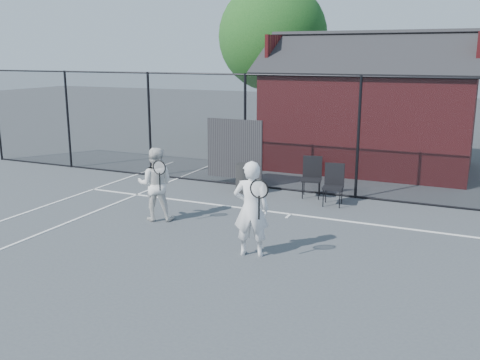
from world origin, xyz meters
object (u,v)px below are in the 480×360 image
at_px(player_front, 251,209).
at_px(chair_left, 333,186).
at_px(player_back, 156,184).
at_px(waste_bin, 246,179).
at_px(chair_right, 312,178).
at_px(clubhouse, 370,116).

distance_m(player_front, chair_left, 3.79).
relative_size(player_back, chair_left, 1.64).
bearing_deg(waste_bin, player_back, -106.99).
bearing_deg(chair_right, clubhouse, 71.12).
relative_size(clubhouse, player_front, 3.81).
height_order(clubhouse, player_back, clubhouse).
height_order(clubhouse, chair_left, clubhouse).
height_order(chair_left, waste_bin, chair_left).
relative_size(player_front, player_back, 1.08).
height_order(player_back, chair_right, player_back).
relative_size(chair_right, waste_bin, 1.29).
bearing_deg(chair_left, player_front, -103.82).
height_order(player_front, chair_right, player_front).
bearing_deg(waste_bin, clubhouse, 65.58).
height_order(chair_right, waste_bin, chair_right).
bearing_deg(player_front, chair_right, 92.51).
distance_m(player_back, waste_bin, 2.98).
bearing_deg(clubhouse, player_back, -111.73).
bearing_deg(player_back, player_front, -22.01).
bearing_deg(player_back, clubhouse, 68.27).
height_order(player_front, player_back, player_front).
relative_size(clubhouse, chair_left, 6.79).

